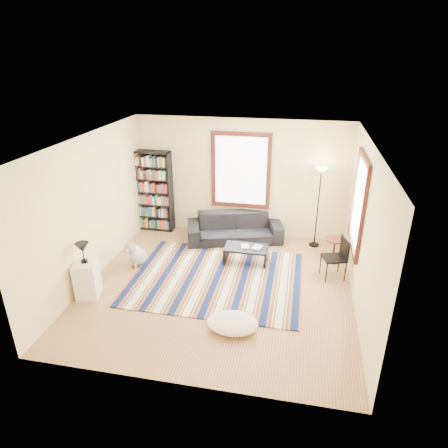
% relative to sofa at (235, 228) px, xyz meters
% --- Properties ---
extents(floor, '(5.00, 5.00, 0.10)m').
position_rel_sofa_xyz_m(floor, '(0.06, -2.05, -0.37)').
color(floor, '#A8844C').
rests_on(floor, ground).
extents(ceiling, '(5.00, 5.00, 0.10)m').
position_rel_sofa_xyz_m(ceiling, '(0.06, -2.05, 2.53)').
color(ceiling, white).
rests_on(ceiling, floor).
extents(wall_back, '(5.00, 0.10, 2.80)m').
position_rel_sofa_xyz_m(wall_back, '(0.06, 0.50, 1.08)').
color(wall_back, beige).
rests_on(wall_back, floor).
extents(wall_front, '(5.00, 0.10, 2.80)m').
position_rel_sofa_xyz_m(wall_front, '(0.06, -4.60, 1.08)').
color(wall_front, beige).
rests_on(wall_front, floor).
extents(wall_left, '(0.10, 5.00, 2.80)m').
position_rel_sofa_xyz_m(wall_left, '(-2.49, -2.05, 1.08)').
color(wall_left, beige).
rests_on(wall_left, floor).
extents(wall_right, '(0.10, 5.00, 2.80)m').
position_rel_sofa_xyz_m(wall_right, '(2.61, -2.05, 1.08)').
color(wall_right, beige).
rests_on(wall_right, floor).
extents(window_back, '(1.20, 0.06, 1.60)m').
position_rel_sofa_xyz_m(window_back, '(0.06, 0.42, 1.28)').
color(window_back, white).
rests_on(window_back, wall_back).
extents(window_right, '(0.06, 1.20, 1.60)m').
position_rel_sofa_xyz_m(window_right, '(2.53, -1.25, 1.28)').
color(window_right, white).
rests_on(window_right, wall_right).
extents(rug, '(3.35, 2.68, 0.02)m').
position_rel_sofa_xyz_m(rug, '(-0.04, -1.77, -0.31)').
color(rug, '#0D1741').
rests_on(rug, floor).
extents(sofa, '(1.46, 2.37, 0.65)m').
position_rel_sofa_xyz_m(sofa, '(0.00, 0.00, 0.00)').
color(sofa, black).
rests_on(sofa, floor).
extents(bookshelf, '(0.90, 0.30, 2.00)m').
position_rel_sofa_xyz_m(bookshelf, '(-2.06, 0.27, 0.68)').
color(bookshelf, black).
rests_on(bookshelf, floor).
extents(coffee_table, '(0.99, 0.68, 0.36)m').
position_rel_sofa_xyz_m(coffee_table, '(0.42, -1.01, -0.14)').
color(coffee_table, black).
rests_on(coffee_table, floor).
extents(book_a, '(0.24, 0.20, 0.02)m').
position_rel_sofa_xyz_m(book_a, '(0.32, -1.01, 0.05)').
color(book_a, beige).
rests_on(book_a, coffee_table).
extents(book_b, '(0.24, 0.28, 0.02)m').
position_rel_sofa_xyz_m(book_b, '(0.57, -0.96, 0.05)').
color(book_b, beige).
rests_on(book_b, coffee_table).
extents(floor_cushion, '(1.01, 0.87, 0.21)m').
position_rel_sofa_xyz_m(floor_cushion, '(0.54, -3.24, -0.22)').
color(floor_cushion, white).
rests_on(floor_cushion, floor).
extents(floor_lamp, '(0.36, 0.36, 1.86)m').
position_rel_sofa_xyz_m(floor_lamp, '(1.86, 0.10, 0.61)').
color(floor_lamp, black).
rests_on(floor_lamp, floor).
extents(side_table, '(0.40, 0.40, 0.54)m').
position_rel_sofa_xyz_m(side_table, '(2.26, -0.61, -0.05)').
color(side_table, '#421910').
rests_on(side_table, floor).
extents(folding_chair, '(0.52, 0.51, 0.86)m').
position_rel_sofa_xyz_m(folding_chair, '(2.21, -1.26, 0.11)').
color(folding_chair, black).
rests_on(folding_chair, floor).
extents(white_cabinet, '(0.50, 0.59, 0.70)m').
position_rel_sofa_xyz_m(white_cabinet, '(-2.24, -2.81, 0.03)').
color(white_cabinet, white).
rests_on(white_cabinet, floor).
extents(table_lamp, '(0.25, 0.25, 0.38)m').
position_rel_sofa_xyz_m(table_lamp, '(-2.24, -2.81, 0.57)').
color(table_lamp, black).
rests_on(table_lamp, white_cabinet).
extents(dog, '(0.58, 0.69, 0.59)m').
position_rel_sofa_xyz_m(dog, '(-1.79, -1.55, -0.03)').
color(dog, '#AFAFAF').
rests_on(dog, floor).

